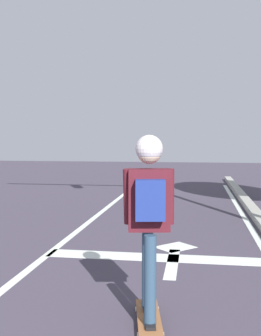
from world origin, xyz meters
The scene contains 6 objects.
lane_line_center centered at (-0.02, 6.00, 0.00)m, with size 0.12×20.00×0.01m, color silver.
stop_bar centered at (1.66, 6.46, 0.00)m, with size 3.37×0.40×0.01m, color silver.
lane_arrow_stem centered at (1.83, 6.22, 0.00)m, with size 0.16×1.40×0.01m, color silver.
lane_arrow_head centered at (1.83, 7.07, 0.00)m, with size 0.56×0.44×0.01m, color silver.
skateboard centered at (1.71, 4.31, 0.06)m, with size 0.35×0.83×0.08m.
skater centered at (1.72, 4.29, 1.14)m, with size 0.46×0.63×1.68m.
Camera 1 is at (2.13, 0.57, 1.73)m, focal length 44.49 mm.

